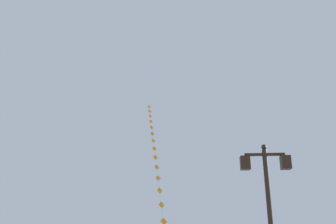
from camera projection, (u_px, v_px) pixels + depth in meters
twin_lantern_lamp_post at (268, 189)px, 10.43m from camera, size 1.47×0.28×4.39m
kite_train at (155, 150)px, 30.29m from camera, size 4.00×20.99×16.28m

